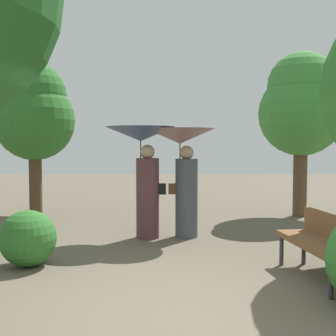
{
  "coord_description": "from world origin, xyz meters",
  "views": [
    {
      "loc": [
        0.01,
        -4.2,
        1.75
      ],
      "look_at": [
        0.0,
        3.98,
        1.27
      ],
      "focal_mm": 44.7,
      "sensor_mm": 36.0,
      "label": 1
    }
  ],
  "objects_px": {
    "park_bench": "(323,240)",
    "tree_near_left": "(35,113)",
    "person_left": "(144,158)",
    "tree_mid_right": "(302,105)",
    "person_right": "(183,158)"
  },
  "relations": [
    {
      "from": "park_bench",
      "to": "tree_near_left",
      "type": "height_order",
      "value": "tree_near_left"
    },
    {
      "from": "person_left",
      "to": "tree_mid_right",
      "type": "distance_m",
      "value": 4.51
    },
    {
      "from": "person_right",
      "to": "park_bench",
      "type": "height_order",
      "value": "person_right"
    },
    {
      "from": "park_bench",
      "to": "tree_near_left",
      "type": "relative_size",
      "value": 0.42
    },
    {
      "from": "park_bench",
      "to": "tree_near_left",
      "type": "distance_m",
      "value": 7.47
    },
    {
      "from": "person_left",
      "to": "person_right",
      "type": "distance_m",
      "value": 0.73
    },
    {
      "from": "person_left",
      "to": "park_bench",
      "type": "height_order",
      "value": "person_left"
    },
    {
      "from": "person_right",
      "to": "tree_mid_right",
      "type": "xyz_separation_m",
      "value": [
        2.92,
        2.27,
        1.19
      ]
    },
    {
      "from": "park_bench",
      "to": "tree_mid_right",
      "type": "relative_size",
      "value": 0.39
    },
    {
      "from": "person_left",
      "to": "park_bench",
      "type": "xyz_separation_m",
      "value": [
        2.44,
        -2.38,
        -0.97
      ]
    },
    {
      "from": "person_left",
      "to": "person_right",
      "type": "xyz_separation_m",
      "value": [
        0.72,
        0.09,
        0.0
      ]
    },
    {
      "from": "tree_near_left",
      "to": "person_left",
      "type": "bearing_deg",
      "value": -42.19
    },
    {
      "from": "person_right",
      "to": "park_bench",
      "type": "distance_m",
      "value": 3.16
    },
    {
      "from": "tree_mid_right",
      "to": "person_right",
      "type": "bearing_deg",
      "value": -142.15
    },
    {
      "from": "person_left",
      "to": "tree_near_left",
      "type": "bearing_deg",
      "value": 51.02
    }
  ]
}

